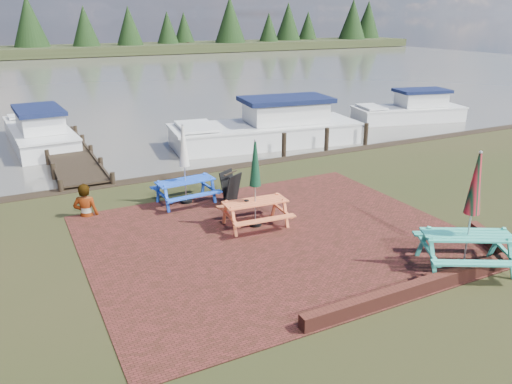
{
  "coord_description": "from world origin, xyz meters",
  "views": [
    {
      "loc": [
        -5.54,
        -8.79,
        5.22
      ],
      "look_at": [
        -0.17,
        1.73,
        1.0
      ],
      "focal_mm": 35.0,
      "sensor_mm": 36.0,
      "label": 1
    }
  ],
  "objects": [
    {
      "name": "jetty",
      "position": [
        -3.5,
        11.28,
        0.11
      ],
      "size": [
        1.76,
        9.08,
        1.0
      ],
      "color": "black",
      "rests_on": "ground"
    },
    {
      "name": "paving",
      "position": [
        0.0,
        1.0,
        0.01
      ],
      "size": [
        9.0,
        7.5,
        0.02
      ],
      "primitive_type": "cube",
      "color": "#361911",
      "rests_on": "ground"
    },
    {
      "name": "water",
      "position": [
        0.0,
        37.0,
        0.0
      ],
      "size": [
        120.0,
        60.0,
        0.02
      ],
      "primitive_type": "cube",
      "color": "#4D4A42",
      "rests_on": "ground"
    },
    {
      "name": "boat_jetty",
      "position": [
        -4.27,
        14.27,
        0.38
      ],
      "size": [
        2.66,
        6.76,
        1.93
      ],
      "rotation": [
        0.0,
        0.0,
        0.06
      ],
      "color": "silver",
      "rests_on": "ground"
    },
    {
      "name": "picnic_table_red",
      "position": [
        -0.12,
        1.88,
        0.8
      ],
      "size": [
        1.74,
        1.57,
        2.28
      ],
      "rotation": [
        0.0,
        0.0,
        -0.07
      ],
      "color": "#E16839",
      "rests_on": "ground"
    },
    {
      "name": "chalkboard",
      "position": [
        -0.03,
        3.62,
        0.49
      ],
      "size": [
        0.63,
        0.82,
        0.96
      ],
      "rotation": [
        0.0,
        0.0,
        0.52
      ],
      "color": "black",
      "rests_on": "ground"
    },
    {
      "name": "picnic_table_teal",
      "position": [
        2.91,
        -2.2,
        0.91
      ],
      "size": [
        2.44,
        2.36,
        2.6
      ],
      "rotation": [
        0.0,
        0.0,
        -0.5
      ],
      "color": "teal",
      "rests_on": "ground"
    },
    {
      "name": "boat_far",
      "position": [
        13.87,
        11.05,
        0.35
      ],
      "size": [
        6.17,
        3.35,
        1.83
      ],
      "rotation": [
        0.0,
        0.0,
        1.34
      ],
      "color": "silver",
      "rests_on": "ground"
    },
    {
      "name": "boat_near",
      "position": [
        4.71,
        10.05,
        0.46
      ],
      "size": [
        8.46,
        3.87,
        2.21
      ],
      "rotation": [
        0.0,
        0.0,
        1.44
      ],
      "color": "silver",
      "rests_on": "ground"
    },
    {
      "name": "ground",
      "position": [
        0.0,
        0.0,
        0.0
      ],
      "size": [
        120.0,
        120.0,
        0.0
      ],
      "primitive_type": "plane",
      "color": "black",
      "rests_on": "ground"
    },
    {
      "name": "brick_wall",
      "position": [
        2.15,
        -2.42,
        0.15
      ],
      "size": [
        6.21,
        1.79,
        0.3
      ],
      "color": "#4C1E16",
      "rests_on": "ground"
    },
    {
      "name": "person",
      "position": [
        -3.93,
        4.57,
        0.92
      ],
      "size": [
        0.79,
        0.67,
        1.85
      ],
      "primitive_type": "imported",
      "rotation": [
        0.0,
        0.0,
        2.73
      ],
      "color": "gray",
      "rests_on": "ground"
    },
    {
      "name": "picnic_table_blue",
      "position": [
        -1.15,
        4.3,
        0.81
      ],
      "size": [
        1.76,
        1.59,
        2.31
      ],
      "rotation": [
        0.0,
        0.0,
        0.07
      ],
      "color": "blue",
      "rests_on": "ground"
    },
    {
      "name": "far_treeline",
      "position": [
        0.0,
        66.0,
        3.28
      ],
      "size": [
        120.0,
        10.0,
        8.1
      ],
      "color": "black",
      "rests_on": "ground"
    }
  ]
}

